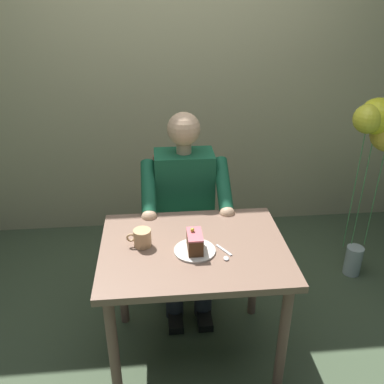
% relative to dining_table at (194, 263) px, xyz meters
% --- Properties ---
extents(ground_plane, '(14.00, 14.00, 0.00)m').
position_rel_dining_table_xyz_m(ground_plane, '(0.00, 0.00, -0.63)').
color(ground_plane, '#415139').
extents(cafe_rear_panel, '(6.40, 0.12, 3.00)m').
position_rel_dining_table_xyz_m(cafe_rear_panel, '(0.00, -1.52, 0.87)').
color(cafe_rear_panel, tan).
rests_on(cafe_rear_panel, ground).
extents(dining_table, '(0.92, 0.71, 0.73)m').
position_rel_dining_table_xyz_m(dining_table, '(0.00, 0.00, 0.00)').
color(dining_table, '#7F604F').
rests_on(dining_table, ground).
extents(chair, '(0.42, 0.42, 0.89)m').
position_rel_dining_table_xyz_m(chair, '(0.00, -0.71, -0.14)').
color(chair, brown).
rests_on(chair, ground).
extents(seated_person, '(0.53, 0.58, 1.24)m').
position_rel_dining_table_xyz_m(seated_person, '(0.00, -0.53, 0.01)').
color(seated_person, '#175839').
rests_on(seated_person, ground).
extents(dessert_plate, '(0.20, 0.20, 0.01)m').
position_rel_dining_table_xyz_m(dessert_plate, '(-0.00, 0.05, 0.11)').
color(dessert_plate, silver).
rests_on(dessert_plate, dining_table).
extents(cake_slice, '(0.07, 0.13, 0.11)m').
position_rel_dining_table_xyz_m(cake_slice, '(-0.00, 0.05, 0.16)').
color(cake_slice, '#53311B').
rests_on(cake_slice, dessert_plate).
extents(coffee_cup, '(0.12, 0.09, 0.09)m').
position_rel_dining_table_xyz_m(coffee_cup, '(0.25, -0.03, 0.15)').
color(coffee_cup, tan).
rests_on(coffee_cup, dining_table).
extents(dessert_spoon, '(0.07, 0.14, 0.01)m').
position_rel_dining_table_xyz_m(dessert_spoon, '(-0.14, 0.09, 0.11)').
color(dessert_spoon, silver).
rests_on(dessert_spoon, dining_table).
extents(balloon_display, '(0.37, 0.25, 1.28)m').
position_rel_dining_table_xyz_m(balloon_display, '(-1.23, -0.66, 0.39)').
color(balloon_display, '#B2C1C6').
rests_on(balloon_display, ground).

